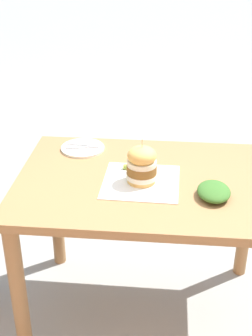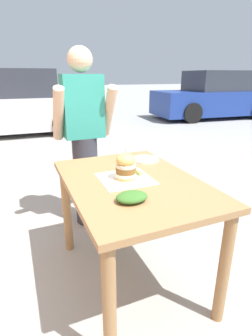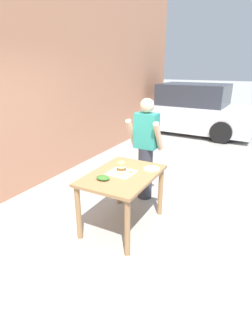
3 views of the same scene
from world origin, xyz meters
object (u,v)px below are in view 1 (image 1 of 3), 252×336
at_px(side_plate_with_forks, 83,148).
at_px(side_salad, 214,191).
at_px(sandwich, 142,165).
at_px(pickle_spear, 132,167).
at_px(patio_table, 147,203).

distance_m(side_plate_with_forks, side_salad, 0.75).
distance_m(sandwich, pickle_spear, 0.14).
xyz_separation_m(sandwich, side_salad, (-0.10, -0.31, -0.06)).
xyz_separation_m(patio_table, side_salad, (-0.13, -0.28, 0.15)).
bearing_deg(patio_table, pickle_spear, 45.14).
bearing_deg(patio_table, side_plate_with_forks, 51.52).
relative_size(patio_table, sandwich, 5.83).
distance_m(sandwich, side_plate_with_forks, 0.45).
distance_m(patio_table, side_plate_with_forks, 0.46).
height_order(sandwich, side_salad, sandwich).
bearing_deg(sandwich, pickle_spear, 24.68).
height_order(patio_table, sandwich, sandwich).
bearing_deg(pickle_spear, patio_table, -134.86).
bearing_deg(pickle_spear, side_plate_with_forks, 53.62).
bearing_deg(sandwich, patio_table, -40.67).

